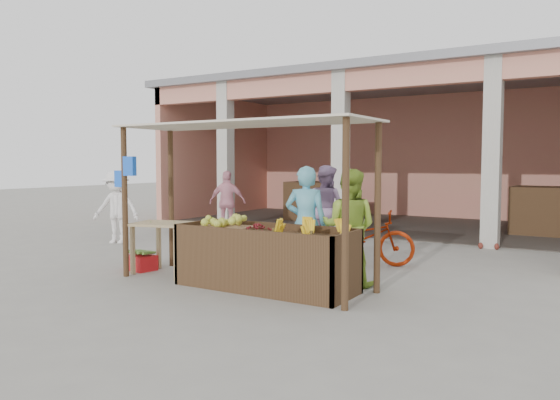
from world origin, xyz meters
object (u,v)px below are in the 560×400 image
Objects in this scene: vendor_blue at (306,220)px; vendor_green at (349,224)px; fruit_stall at (266,261)px; side_table at (167,231)px; red_crate at (141,262)px; motorcycle at (361,236)px.

vendor_green is (0.68, 0.07, -0.03)m from vendor_blue.
side_table is (-1.91, 0.02, 0.30)m from fruit_stall.
red_crate is at bearing 4.03° from vendor_green.
side_table is 3.36m from motorcycle.
fruit_stall is at bearing -15.35° from side_table.
vendor_green is (3.44, 0.82, 0.77)m from red_crate.
red_crate is (-2.53, 0.04, -0.27)m from fruit_stall.
motorcycle reaches higher than side_table.
vendor_blue is at bearing 4.99° from side_table.
motorcycle is (2.35, 2.39, -0.19)m from side_table.
red_crate is 3.82m from motorcycle.
vendor_blue is 0.69m from vendor_green.
vendor_green is (0.91, 0.86, 0.50)m from fruit_stall.
fruit_stall is 2.20× the size of side_table.
fruit_stall reaches higher than red_crate.
fruit_stall is at bearing 152.01° from motorcycle.
vendor_green is (2.82, 0.84, 0.20)m from side_table.
fruit_stall is 0.98m from vendor_blue.
vendor_blue is (2.75, 0.75, 0.81)m from red_crate.
side_table is at bearing 8.29° from red_crate.
vendor_blue is at bearing 74.10° from fruit_stall.
vendor_green is 0.93× the size of motorcycle.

